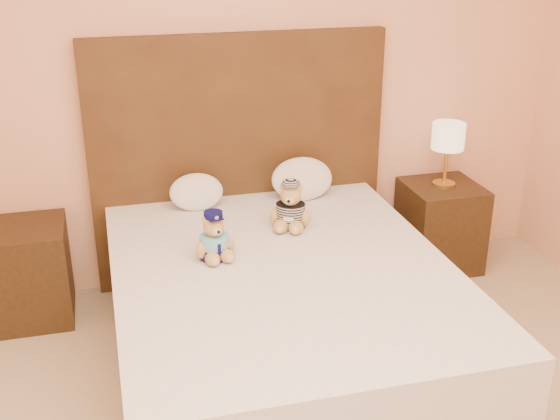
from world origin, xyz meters
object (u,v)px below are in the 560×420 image
at_px(nightstand_right, 440,226).
at_px(pillow_left, 196,190).
at_px(nightstand_left, 28,273).
at_px(teddy_police, 214,235).
at_px(teddy_prisoner, 291,206).
at_px(lamp, 448,139).
at_px(pillow_right, 302,177).
at_px(bed, 283,316).

relative_size(nightstand_right, pillow_left, 1.80).
height_order(nightstand_left, teddy_police, teddy_police).
bearing_deg(teddy_prisoner, teddy_police, -125.95).
bearing_deg(lamp, pillow_right, 178.12).
distance_m(nightstand_left, pillow_left, 1.04).
bearing_deg(pillow_left, bed, -70.82).
distance_m(lamp, teddy_police, 1.68).
distance_m(nightstand_left, lamp, 2.56).
distance_m(teddy_police, pillow_right, 0.92).
relative_size(bed, nightstand_right, 3.64).
bearing_deg(nightstand_left, nightstand_right, 0.00).
xyz_separation_m(teddy_police, teddy_prisoner, (0.46, 0.26, 0.01)).
bearing_deg(pillow_right, teddy_police, -134.12).
xyz_separation_m(nightstand_right, teddy_police, (-1.55, -0.63, 0.40)).
bearing_deg(nightstand_left, bed, -32.62).
bearing_deg(nightstand_left, teddy_police, -33.57).
bearing_deg(teddy_prisoner, lamp, 43.65).
distance_m(nightstand_left, teddy_police, 1.21).
distance_m(teddy_police, teddy_prisoner, 0.52).
bearing_deg(lamp, nightstand_left, 180.00).
relative_size(nightstand_left, teddy_police, 2.27).
relative_size(bed, pillow_right, 5.42).
height_order(bed, teddy_police, teddy_police).
distance_m(nightstand_right, lamp, 0.57).
bearing_deg(bed, teddy_police, 150.51).
distance_m(bed, nightstand_right, 1.48).
bearing_deg(teddy_police, bed, -41.85).
xyz_separation_m(teddy_police, pillow_left, (0.01, 0.66, -0.01)).
bearing_deg(bed, teddy_prisoner, 69.97).
height_order(teddy_police, pillow_right, pillow_right).
bearing_deg(pillow_left, pillow_right, 0.00).
height_order(nightstand_left, nightstand_right, same).
bearing_deg(nightstand_right, pillow_right, 178.12).
height_order(nightstand_left, lamp, lamp).
distance_m(nightstand_left, pillow_right, 1.64).
relative_size(nightstand_left, pillow_left, 1.80).
xyz_separation_m(bed, teddy_prisoner, (0.16, 0.43, 0.40)).
relative_size(teddy_police, pillow_left, 0.79).
bearing_deg(pillow_left, nightstand_right, -1.12).
relative_size(lamp, pillow_right, 1.08).
xyz_separation_m(teddy_prisoner, pillow_left, (-0.44, 0.40, -0.02)).
distance_m(nightstand_left, nightstand_right, 2.50).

